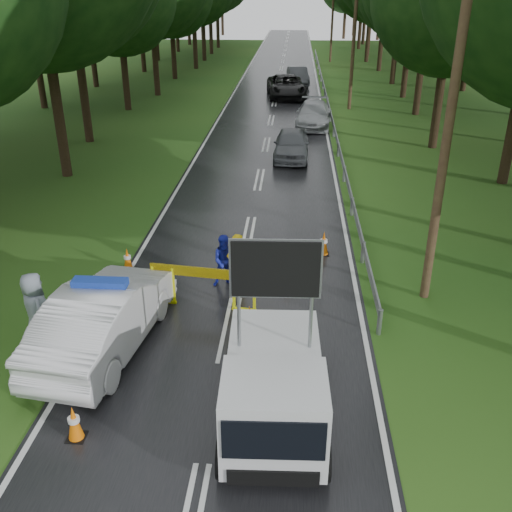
# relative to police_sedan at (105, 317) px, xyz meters

# --- Properties ---
(ground) EXTENTS (160.00, 160.00, 0.00)m
(ground) POSITION_rel_police_sedan_xyz_m (2.80, 1.00, -0.84)
(ground) COLOR #1E4E16
(ground) RESTS_ON ground
(road) EXTENTS (7.00, 140.00, 0.02)m
(road) POSITION_rel_police_sedan_xyz_m (2.80, 31.00, -0.83)
(road) COLOR black
(road) RESTS_ON ground
(guardrail) EXTENTS (0.12, 60.06, 0.70)m
(guardrail) POSITION_rel_police_sedan_xyz_m (6.50, 30.67, -0.29)
(guardrail) COLOR gray
(guardrail) RESTS_ON ground
(utility_pole_near) EXTENTS (1.40, 0.24, 10.00)m
(utility_pole_near) POSITION_rel_police_sedan_xyz_m (8.00, 3.00, 4.23)
(utility_pole_near) COLOR #3F281D
(utility_pole_near) RESTS_ON ground
(utility_pole_mid) EXTENTS (1.40, 0.24, 10.00)m
(utility_pole_mid) POSITION_rel_police_sedan_xyz_m (8.00, 29.00, 4.23)
(utility_pole_mid) COLOR #3F281D
(utility_pole_mid) RESTS_ON ground
(utility_pole_far) EXTENTS (1.40, 0.24, 10.00)m
(utility_pole_far) POSITION_rel_police_sedan_xyz_m (8.00, 55.00, 4.23)
(utility_pole_far) COLOR #3F281D
(utility_pole_far) RESTS_ON ground
(police_sedan) EXTENTS (2.42, 5.23, 1.83)m
(police_sedan) POSITION_rel_police_sedan_xyz_m (0.00, 0.00, 0.00)
(police_sedan) COLOR silver
(police_sedan) RESTS_ON ground
(work_truck) EXTENTS (2.09, 4.42, 3.47)m
(work_truck) POSITION_rel_police_sedan_xyz_m (4.03, -2.41, 0.10)
(work_truck) COLOR gray
(work_truck) RESTS_ON ground
(barrier) EXTENTS (2.84, 0.42, 1.18)m
(barrier) POSITION_rel_police_sedan_xyz_m (2.00, 2.00, 0.06)
(barrier) COLOR #EAF10D
(barrier) RESTS_ON ground
(officer) EXTENTS (0.75, 0.71, 1.72)m
(officer) POSITION_rel_police_sedan_xyz_m (2.79, 3.00, 0.03)
(officer) COLOR #E1B70C
(officer) RESTS_ON ground
(civilian) EXTENTS (0.85, 0.72, 1.54)m
(civilian) POSITION_rel_police_sedan_xyz_m (2.45, 3.27, -0.06)
(civilian) COLOR #1C27B9
(civilian) RESTS_ON ground
(bystander_right) EXTENTS (1.03, 1.09, 1.87)m
(bystander_right) POSITION_rel_police_sedan_xyz_m (-1.65, 0.06, 0.10)
(bystander_right) COLOR slate
(bystander_right) RESTS_ON ground
(queue_car_first) EXTENTS (1.77, 4.19, 1.42)m
(queue_car_first) POSITION_rel_police_sedan_xyz_m (4.16, 16.52, -0.13)
(queue_car_first) COLOR #46494E
(queue_car_first) RESTS_ON ground
(queue_car_second) EXTENTS (2.27, 4.98, 1.41)m
(queue_car_second) POSITION_rel_police_sedan_xyz_m (5.40, 23.62, -0.13)
(queue_car_second) COLOR #979A9F
(queue_car_second) RESTS_ON ground
(queue_car_third) EXTENTS (3.30, 6.09, 1.62)m
(queue_car_third) POSITION_rel_police_sedan_xyz_m (3.60, 33.14, -0.02)
(queue_car_third) COLOR black
(queue_car_third) RESTS_ON ground
(queue_car_fourth) EXTENTS (2.03, 4.48, 1.43)m
(queue_car_fourth) POSITION_rel_police_sedan_xyz_m (4.45, 39.14, -0.12)
(queue_car_fourth) COLOR #42444A
(queue_car_fourth) RESTS_ON ground
(cone_near_left) EXTENTS (0.36, 0.36, 0.76)m
(cone_near_left) POSITION_rel_police_sedan_xyz_m (0.30, -3.00, -0.47)
(cone_near_left) COLOR black
(cone_near_left) RESTS_ON ground
(cone_center) EXTENTS (0.32, 0.32, 0.68)m
(cone_center) POSITION_rel_police_sedan_xyz_m (3.30, 1.00, -0.51)
(cone_center) COLOR black
(cone_center) RESTS_ON ground
(cone_far) EXTENTS (0.32, 0.32, 0.68)m
(cone_far) POSITION_rel_police_sedan_xyz_m (4.20, 3.50, -0.51)
(cone_far) COLOR black
(cone_far) RESTS_ON ground
(cone_left_mid) EXTENTS (0.35, 0.35, 0.73)m
(cone_left_mid) POSITION_rel_police_sedan_xyz_m (-0.60, 4.00, -0.48)
(cone_left_mid) COLOR black
(cone_left_mid) RESTS_ON ground
(cone_right) EXTENTS (0.38, 0.38, 0.80)m
(cone_right) POSITION_rel_police_sedan_xyz_m (5.31, 5.50, -0.45)
(cone_right) COLOR black
(cone_right) RESTS_ON ground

